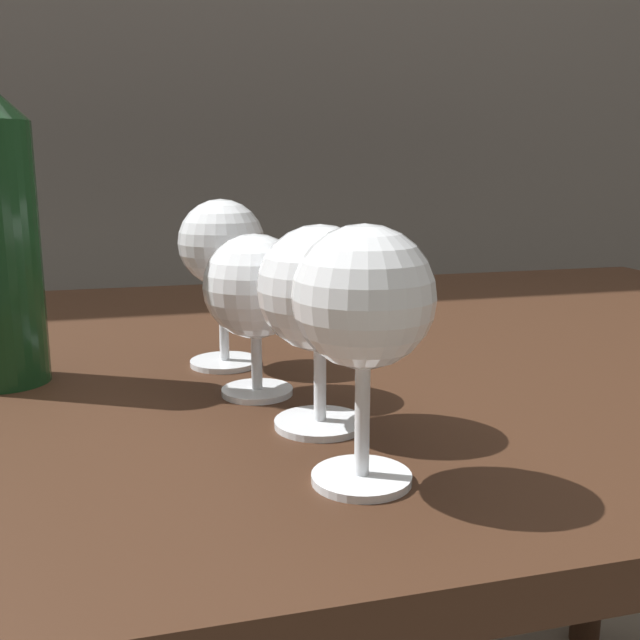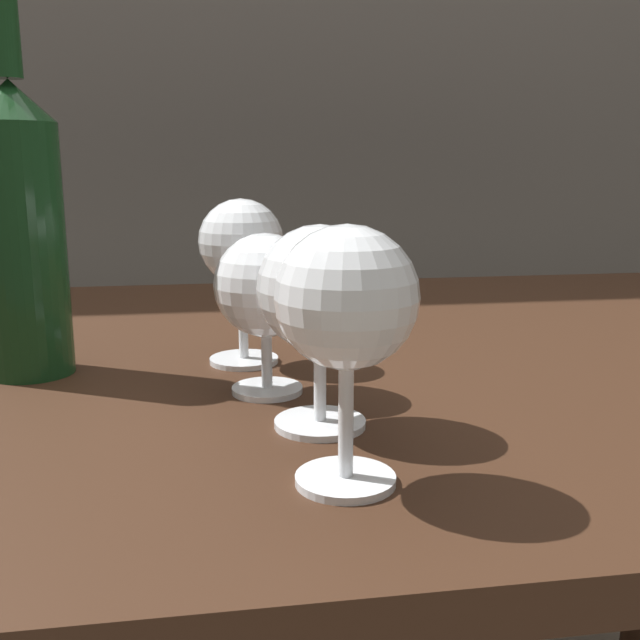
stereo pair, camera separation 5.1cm
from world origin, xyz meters
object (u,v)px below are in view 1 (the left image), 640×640
wine_glass_rose (364,303)px  wine_glass_merlot (222,249)px  wine_glass_white (320,291)px  wine_glass_pinot (255,290)px

wine_glass_rose → wine_glass_merlot: same height
wine_glass_white → wine_glass_pinot: 0.09m
wine_glass_rose → wine_glass_merlot: 0.28m
wine_glass_white → wine_glass_merlot: bearing=103.8°
wine_glass_merlot → wine_glass_rose: bearing=-80.9°
wine_glass_rose → wine_glass_merlot: size_ratio=1.00×
wine_glass_rose → wine_glass_white: wine_glass_rose is taller
wine_glass_pinot → wine_glass_merlot: bearing=98.2°
wine_glass_rose → wine_glass_pinot: wine_glass_rose is taller
wine_glass_rose → wine_glass_white: (0.00, 0.10, -0.01)m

